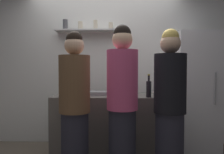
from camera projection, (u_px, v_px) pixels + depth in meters
back_wall_assembly at (105, 66)px, 3.82m from camera, size 4.80×0.32×2.60m
refrigerator at (195, 93)px, 3.39m from camera, size 0.60×0.67×1.80m
counter at (112, 127)px, 3.13m from camera, size 1.59×0.65×0.90m
baking_pan at (101, 93)px, 3.10m from camera, size 0.34×0.24×0.05m
utensil_holder at (115, 89)px, 3.33m from camera, size 0.12×0.12×0.21m
wine_bottle_green_glass at (120, 88)px, 2.97m from camera, size 0.07×0.07×0.28m
wine_bottle_dark_glass at (149, 88)px, 2.84m from camera, size 0.06×0.06×0.30m
water_bottle_plastic at (75, 86)px, 3.23m from camera, size 0.08×0.08×0.24m
person_brown_jacket at (75, 109)px, 2.45m from camera, size 0.34×0.34×1.67m
person_pink_top at (122, 105)px, 2.44m from camera, size 0.34×0.34×1.74m
person_blonde at (170, 109)px, 2.38m from camera, size 0.34×0.34×1.68m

